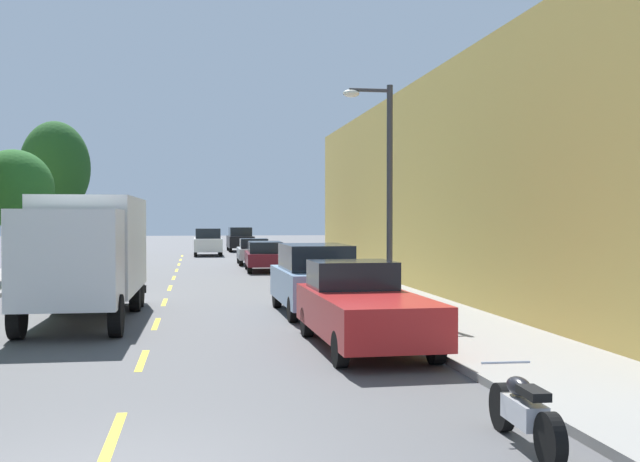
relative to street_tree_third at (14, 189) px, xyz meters
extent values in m
plane|color=#4C4C4F|center=(6.40, 4.59, -3.87)|extent=(160.00, 160.00, 0.00)
cube|color=gray|center=(-0.70, 2.59, -3.80)|extent=(3.20, 120.00, 0.14)
cube|color=gray|center=(13.50, 2.59, -3.80)|extent=(3.20, 120.00, 0.14)
cube|color=yellow|center=(6.40, -23.41, -3.87)|extent=(0.14, 2.20, 0.01)
cube|color=yellow|center=(6.40, -18.41, -3.87)|extent=(0.14, 2.20, 0.01)
cube|color=yellow|center=(6.40, -13.41, -3.87)|extent=(0.14, 2.20, 0.01)
cube|color=yellow|center=(6.40, -8.41, -3.87)|extent=(0.14, 2.20, 0.01)
cube|color=yellow|center=(6.40, -3.41, -3.87)|extent=(0.14, 2.20, 0.01)
cube|color=yellow|center=(6.40, 1.59, -3.87)|extent=(0.14, 2.20, 0.01)
cube|color=yellow|center=(6.40, 6.59, -3.87)|extent=(0.14, 2.20, 0.01)
cube|color=yellow|center=(6.40, 11.59, -3.87)|extent=(0.14, 2.20, 0.01)
cube|color=yellow|center=(6.40, 16.59, -3.87)|extent=(0.14, 2.20, 0.01)
cube|color=yellow|center=(6.40, 21.59, -3.87)|extent=(0.14, 2.20, 0.01)
cube|color=tan|center=(20.10, -5.41, -0.09)|extent=(10.00, 36.00, 7.55)
cylinder|color=#47331E|center=(0.00, 0.00, -2.46)|extent=(0.26, 0.26, 2.54)
ellipsoid|color=#235B23|center=(0.00, 0.00, 0.01)|extent=(3.19, 3.19, 3.21)
cylinder|color=#47331E|center=(0.00, 9.34, -2.06)|extent=(0.23, 0.23, 3.33)
ellipsoid|color=#1E4C1E|center=(0.00, 9.34, 1.47)|extent=(3.63, 3.63, 4.96)
cylinder|color=#38383D|center=(12.50, -13.18, -0.70)|extent=(0.16, 0.16, 6.07)
cylinder|color=#38383D|center=(11.95, -13.18, 2.19)|extent=(1.10, 0.10, 0.10)
ellipsoid|color=silver|center=(11.45, -13.18, 2.09)|extent=(0.44, 0.28, 0.20)
cube|color=white|center=(4.61, -11.29, -1.93)|extent=(2.46, 5.90, 2.57)
cube|color=white|center=(4.57, -15.38, -2.11)|extent=(2.32, 1.92, 2.20)
cube|color=black|center=(4.56, -16.28, -1.63)|extent=(2.02, 0.10, 0.97)
cube|color=black|center=(4.64, -8.43, -3.44)|extent=(2.40, 0.18, 0.24)
cylinder|color=black|center=(3.51, -15.42, -3.39)|extent=(0.29, 0.96, 0.96)
cylinder|color=black|center=(5.63, -15.44, -3.39)|extent=(0.29, 0.96, 0.96)
cylinder|color=black|center=(3.57, -9.54, -3.39)|extent=(0.29, 0.96, 0.96)
cylinder|color=black|center=(5.69, -9.56, -3.39)|extent=(0.29, 0.96, 0.96)
cylinder|color=black|center=(3.56, -10.64, -3.39)|extent=(0.29, 0.96, 0.96)
cylinder|color=black|center=(5.68, -10.66, -3.39)|extent=(0.29, 0.96, 0.96)
cube|color=orange|center=(1.90, 22.46, -3.23)|extent=(1.85, 4.05, 0.62)
cube|color=black|center=(1.92, 22.94, -2.64)|extent=(1.58, 1.72, 0.55)
cylinder|color=black|center=(1.11, 21.12, -3.54)|extent=(0.24, 0.67, 0.66)
cylinder|color=black|center=(2.62, 21.08, -3.54)|extent=(0.24, 0.67, 0.66)
cylinder|color=black|center=(1.18, 23.84, -3.54)|extent=(0.24, 0.67, 0.66)
cylinder|color=black|center=(2.70, 23.80, -3.54)|extent=(0.24, 0.67, 0.66)
cube|color=maroon|center=(10.77, 5.21, -3.23)|extent=(1.95, 4.75, 0.62)
cube|color=black|center=(10.75, 4.84, -2.64)|extent=(1.68, 2.86, 0.55)
cylinder|color=black|center=(11.61, 6.79, -3.54)|extent=(0.24, 0.67, 0.66)
cylinder|color=black|center=(10.01, 6.83, -3.54)|extent=(0.24, 0.67, 0.66)
cylinder|color=black|center=(11.52, 3.60, -3.54)|extent=(0.24, 0.67, 0.66)
cylinder|color=black|center=(9.92, 3.64, -3.54)|extent=(0.24, 0.67, 0.66)
cube|color=#333338|center=(1.95, 1.55, -3.24)|extent=(1.90, 4.54, 0.60)
cube|color=black|center=(1.95, 1.78, -2.69)|extent=(1.63, 2.20, 0.50)
cylinder|color=black|center=(1.12, 0.04, -3.54)|extent=(0.24, 0.66, 0.66)
cylinder|color=black|center=(2.70, 0.00, -3.54)|extent=(0.24, 0.66, 0.66)
cylinder|color=black|center=(1.19, 3.10, -3.54)|extent=(0.24, 0.66, 0.66)
cylinder|color=black|center=(2.77, 3.06, -3.54)|extent=(0.24, 0.66, 0.66)
cube|color=#194C28|center=(2.02, 9.01, -3.23)|extent=(1.82, 4.70, 0.62)
cube|color=black|center=(2.02, 9.39, -2.64)|extent=(1.60, 2.82, 0.55)
cylinder|color=black|center=(1.22, 7.41, -3.54)|extent=(0.22, 0.66, 0.66)
cylinder|color=black|center=(2.82, 7.41, -3.54)|extent=(0.22, 0.66, 0.66)
cylinder|color=black|center=(1.22, 10.61, -3.54)|extent=(0.22, 0.66, 0.66)
cylinder|color=black|center=(2.82, 10.61, -3.54)|extent=(0.22, 0.66, 0.66)
cube|color=#7A9EC6|center=(10.67, -12.01, -3.09)|extent=(2.05, 4.84, 0.90)
cube|color=black|center=(10.67, -12.01, -2.29)|extent=(1.77, 2.82, 0.70)
cylinder|color=black|center=(11.50, -10.36, -3.54)|extent=(0.23, 0.66, 0.66)
cylinder|color=black|center=(9.77, -10.40, -3.54)|extent=(0.23, 0.66, 0.66)
cylinder|color=black|center=(11.57, -13.62, -3.54)|extent=(0.23, 0.66, 0.66)
cylinder|color=black|center=(9.84, -13.66, -3.54)|extent=(0.23, 0.66, 0.66)
cube|color=#B2B5BA|center=(10.62, 10.92, -3.23)|extent=(1.79, 4.02, 0.62)
cube|color=black|center=(10.62, 10.44, -2.64)|extent=(1.55, 1.70, 0.55)
cylinder|color=black|center=(11.40, 12.27, -3.54)|extent=(0.23, 0.66, 0.66)
cylinder|color=black|center=(9.88, 12.29, -3.54)|extent=(0.23, 0.66, 0.66)
cylinder|color=black|center=(11.37, 9.55, -3.54)|extent=(0.23, 0.66, 0.66)
cylinder|color=black|center=(9.85, 9.57, -3.54)|extent=(0.23, 0.66, 0.66)
cube|color=#AD1E1E|center=(10.78, -17.85, -3.14)|extent=(2.11, 5.34, 0.80)
cube|color=black|center=(10.76, -16.69, -2.44)|extent=(1.79, 1.63, 0.60)
cylinder|color=black|center=(11.63, -16.03, -3.54)|extent=(0.23, 0.66, 0.66)
cylinder|color=black|center=(9.86, -16.07, -3.54)|extent=(0.23, 0.66, 0.66)
cylinder|color=black|center=(11.71, -19.63, -3.54)|extent=(0.23, 0.66, 0.66)
cylinder|color=black|center=(9.93, -19.67, -3.54)|extent=(0.23, 0.66, 0.66)
cube|color=black|center=(10.86, 28.57, -3.09)|extent=(2.01, 4.83, 0.90)
cube|color=black|center=(10.86, 28.57, -2.29)|extent=(1.75, 2.81, 0.70)
cylinder|color=black|center=(11.71, 30.21, -3.54)|extent=(0.23, 0.66, 0.66)
cylinder|color=black|center=(9.98, 30.19, -3.54)|extent=(0.23, 0.66, 0.66)
cylinder|color=black|center=(11.75, 26.95, -3.54)|extent=(0.23, 0.66, 0.66)
cylinder|color=black|center=(10.02, 26.93, -3.54)|extent=(0.23, 0.66, 0.66)
cube|color=silver|center=(8.20, 21.96, -3.09)|extent=(1.95, 4.80, 0.90)
cube|color=black|center=(8.20, 21.96, -2.29)|extent=(1.72, 2.78, 0.70)
cylinder|color=black|center=(9.06, 23.59, -3.54)|extent=(0.22, 0.66, 0.66)
cylinder|color=black|center=(7.33, 23.59, -3.54)|extent=(0.22, 0.66, 0.66)
cylinder|color=black|center=(9.06, 20.32, -3.54)|extent=(0.22, 0.66, 0.66)
cylinder|color=black|center=(7.33, 20.32, -3.54)|extent=(0.22, 0.66, 0.66)
cylinder|color=black|center=(11.18, -23.97, -3.57)|extent=(0.17, 0.61, 0.60)
cylinder|color=black|center=(11.12, -25.42, -3.57)|extent=(0.17, 0.61, 0.60)
cube|color=silver|center=(11.15, -24.69, -3.45)|extent=(0.31, 0.82, 0.28)
ellipsoid|color=black|center=(11.16, -24.52, -3.19)|extent=(0.24, 0.48, 0.22)
cube|color=black|center=(11.14, -24.95, -3.17)|extent=(0.24, 0.53, 0.10)
cylinder|color=silver|center=(11.18, -24.08, -2.99)|extent=(0.62, 0.06, 0.03)
camera|label=1|loc=(7.41, -32.99, -1.21)|focal=42.90mm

